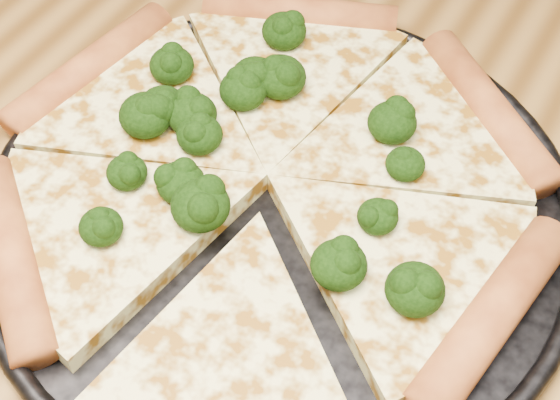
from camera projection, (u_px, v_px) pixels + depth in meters
The scene contains 4 objects.
dining_table at pixel (345, 305), 0.61m from camera, with size 1.20×0.90×0.75m.
pizza_pan at pixel (280, 208), 0.54m from camera, with size 0.39×0.39×0.02m.
pizza at pixel (266, 183), 0.54m from camera, with size 0.38×0.42×0.03m.
broccoli_florets at pixel (246, 138), 0.54m from camera, with size 0.26×0.24×0.03m.
Camera 1 is at (0.11, -0.30, 1.18)m, focal length 52.86 mm.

